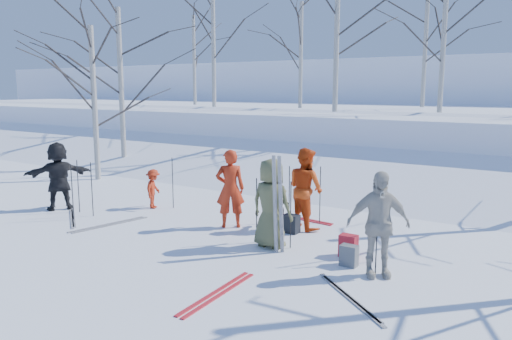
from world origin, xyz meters
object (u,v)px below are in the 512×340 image
Objects in this scene: skier_olive_center at (271,203)px; skier_redor_behind at (306,188)px; skier_cream_east at (378,224)px; backpack_red at (348,246)px; skier_red_north at (230,189)px; skier_red_seated at (153,189)px; backpack_dark at (291,224)px; backpack_grey at (349,256)px; dog at (283,212)px; skier_grey_west at (58,176)px.

skier_olive_center is 0.97× the size of skier_redor_behind.
backpack_red is (-0.78, 0.63, -0.69)m from skier_cream_east.
skier_redor_behind reaches higher than skier_cream_east.
skier_redor_behind is at bearing 107.37° from skier_cream_east.
skier_red_seated is (-2.76, 0.34, -0.37)m from skier_red_north.
skier_olive_center is at bearing -127.61° from skier_red_seated.
backpack_grey is at bearing -33.10° from backpack_dark.
skier_olive_center is 1.57m from skier_redor_behind.
skier_olive_center is at bearing 175.01° from backpack_grey.
dog is at bearing 149.21° from backpack_red.
skier_cream_east is 2.90m from backpack_dark.
skier_redor_behind is 4.34× the size of backpack_red.
skier_redor_behind reaches higher than backpack_red.
dog is at bearing 134.43° from backpack_dark.
backpack_dark is at bearing 146.90° from backpack_grey.
skier_grey_west is (-8.49, -0.08, -0.01)m from skier_cream_east.
backpack_red is at bearing 135.82° from skier_red_north.
skier_red_north is at bearing -120.88° from skier_red_seated.
backpack_dark is (-1.66, 0.77, -0.01)m from backpack_red.
backpack_grey is (1.72, -0.15, -0.70)m from skier_olive_center.
dog is 0.76m from backpack_dark.
skier_olive_center is 1.86m from backpack_grey.
dog is at bearing 113.00° from skier_cream_east.
dog reaches higher than backpack_grey.
backpack_red is (2.20, -1.31, -0.06)m from dog.
backpack_dark is (0.53, -0.54, -0.07)m from dog.
dog is (-0.61, 0.04, -0.64)m from skier_redor_behind.
skier_cream_east reaches higher than skier_red_seated.
skier_olive_center is 1.69m from backpack_red.
backpack_red is (7.72, 0.71, -0.67)m from skier_grey_west.
skier_redor_behind is 1.02× the size of skier_cream_east.
skier_red_seated is at bearing -43.60° from skier_red_north.
skier_redor_behind is 4.26m from skier_red_seated.
skier_grey_west is at bearing -23.15° from skier_red_north.
dog is at bearing 143.74° from backpack_grey.
skier_cream_east is at bearing 171.85° from skier_olive_center.
skier_grey_west reaches higher than backpack_red.
skier_cream_east reaches higher than skier_red_north.
skier_red_seated reaches higher than backpack_red.
skier_red_seated is 2.45× the size of backpack_red.
backpack_red is at bearing 107.01° from skier_cream_east.
backpack_dark is (6.05, 1.48, -0.68)m from skier_grey_west.
skier_red_north is at bearing -24.86° from skier_olive_center.
dog is 2.56m from backpack_red.
skier_red_north is 4.23× the size of backpack_red.
skier_red_north is 0.98× the size of skier_redor_behind.
backpack_red reaches higher than backpack_grey.
skier_grey_west is at bearing 3.83° from skier_olive_center.
backpack_grey is (1.80, -1.72, -0.72)m from skier_redor_behind.
skier_grey_west is at bearing -12.46° from dog.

